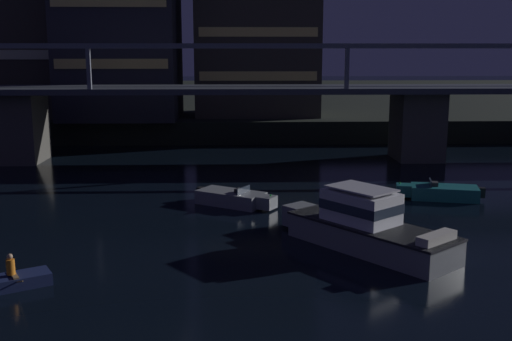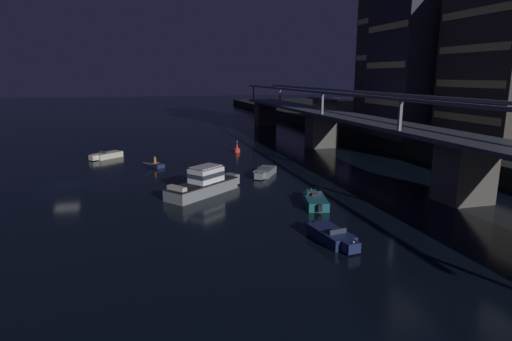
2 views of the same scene
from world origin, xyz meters
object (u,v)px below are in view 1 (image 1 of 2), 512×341
object	(u,v)px
tower_central	(257,11)
dinghy_with_paddler	(14,281)
speedboat_mid_right	(234,198)
speedboat_near_center	(441,192)
river_bridge	(220,107)
cabin_cruiser_near_left	(365,226)

from	to	relation	value
tower_central	dinghy_with_paddler	world-z (taller)	tower_central
dinghy_with_paddler	speedboat_mid_right	bearing A→B (deg)	55.81
dinghy_with_paddler	speedboat_near_center	bearing A→B (deg)	32.64
river_bridge	speedboat_near_center	size ratio (longest dim) A/B	19.81
river_bridge	dinghy_with_paddler	xyz separation A→B (m)	(-7.24, -27.17, -4.08)
river_bridge	dinghy_with_paddler	world-z (taller)	river_bridge
cabin_cruiser_near_left	speedboat_mid_right	distance (m)	10.05
tower_central	cabin_cruiser_near_left	size ratio (longest dim) A/B	2.56
tower_central	river_bridge	bearing A→B (deg)	-102.99
cabin_cruiser_near_left	river_bridge	bearing A→B (deg)	107.12
tower_central	speedboat_mid_right	bearing A→B (deg)	-94.55
speedboat_mid_right	dinghy_with_paddler	xyz separation A→B (m)	(-8.35, -12.29, -0.14)
tower_central	cabin_cruiser_near_left	xyz separation A→B (m)	(3.57, -38.12, -11.80)
cabin_cruiser_near_left	dinghy_with_paddler	distance (m)	14.94
speedboat_mid_right	speedboat_near_center	bearing A→B (deg)	4.98
speedboat_near_center	speedboat_mid_right	size ratio (longest dim) A/B	1.08
tower_central	speedboat_mid_right	size ratio (longest dim) A/B	4.49
tower_central	speedboat_near_center	xyz separation A→B (m)	(10.16, -28.96, -12.43)
river_bridge	speedboat_mid_right	distance (m)	15.43
river_bridge	speedboat_mid_right	size ratio (longest dim) A/B	21.43
river_bridge	cabin_cruiser_near_left	size ratio (longest dim) A/B	12.22
speedboat_near_center	speedboat_mid_right	world-z (taller)	same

